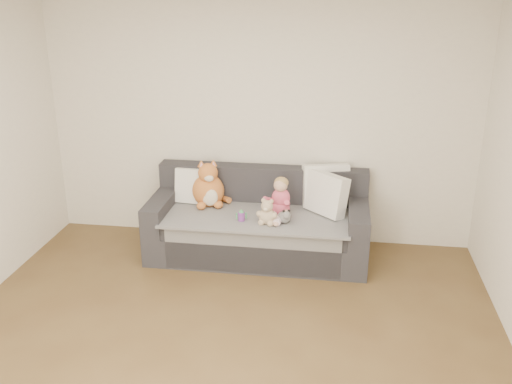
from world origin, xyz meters
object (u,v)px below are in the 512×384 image
Objects in this scene: sippy_cup at (241,215)px; sofa at (259,226)px; toddler at (280,200)px; teddy_bear at (267,214)px; plush_cat at (209,188)px.

sofa is at bearing 64.23° from sippy_cup.
toddler reaches higher than sofa.
teddy_bear is 0.26m from sippy_cup.
plush_cat reaches higher than teddy_bear.
teddy_bear is at bearing -50.02° from plush_cat.
sofa is 8.37× the size of teddy_bear.
teddy_bear is at bearing -98.83° from toddler.
toddler is at bearing 26.44° from sippy_cup.
plush_cat is 4.31× the size of sippy_cup.
teddy_bear reaches higher than sippy_cup.
sofa reaches higher than sippy_cup.
sippy_cup is (-0.26, 0.04, -0.04)m from teddy_bear.
plush_cat is (-0.76, 0.19, 0.02)m from toddler.
sofa is 0.43m from teddy_bear.
sofa is 18.55× the size of sippy_cup.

